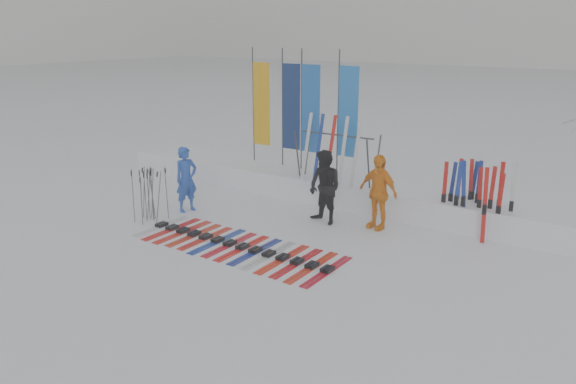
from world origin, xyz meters
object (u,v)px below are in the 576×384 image
Objects in this scene: person_yellow at (378,192)px; ski_rack at (337,151)px; person_black at (325,187)px; ski_row at (236,245)px; person_blue at (186,179)px.

person_yellow is 2.01m from ski_rack.
person_black is 0.83× the size of ski_rack.
ski_rack is (-1.64, 1.02, 0.54)m from person_yellow.
ski_rack is at bearing 160.26° from person_yellow.
ski_rack is (-0.49, 1.38, 0.54)m from person_black.
person_yellow is 3.34m from ski_row.
person_black is at bearing -70.31° from ski_rack.
person_black is at bearing 72.73° from ski_row.
ski_rack reaches higher than person_black.
person_yellow is at bearing 55.07° from ski_row.
ski_row is at bearing -101.44° from person_blue.
person_blue is 0.94× the size of person_black.
ski_row is (-0.71, -2.30, -0.81)m from person_black.
ski_row is (-1.86, -2.66, -0.81)m from person_yellow.
ski_rack is (0.22, 3.68, 1.35)m from ski_row.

